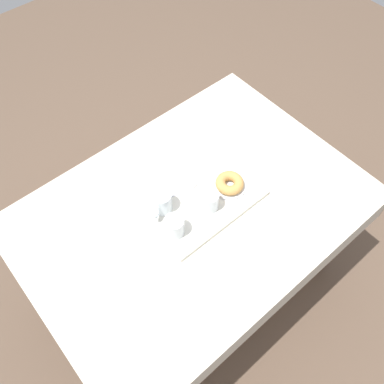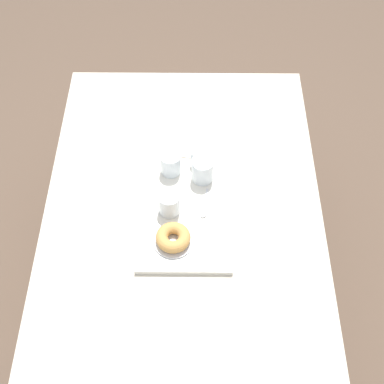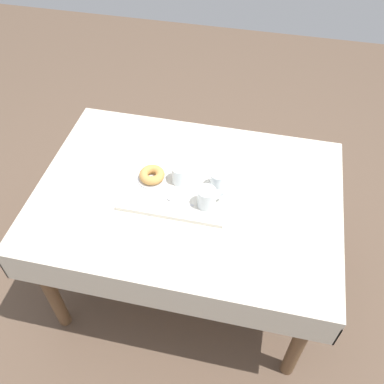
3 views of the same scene
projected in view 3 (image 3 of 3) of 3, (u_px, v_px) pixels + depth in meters
The scene contains 10 objects.
ground_plane at pixel (189, 278), 2.45m from camera, with size 6.00×6.00×0.00m, color brown.
dining_table at pixel (188, 205), 1.96m from camera, with size 1.36×0.97×0.74m.
serving_tray at pixel (177, 191), 1.89m from camera, with size 0.47×0.32×0.02m, color silver.
tea_mug_left at pixel (207, 198), 1.79m from camera, with size 0.11×0.09×0.09m.
water_glass_near at pixel (218, 181), 1.87m from camera, with size 0.07×0.07×0.09m.
water_glass_far at pixel (180, 175), 1.89m from camera, with size 0.07×0.07×0.09m.
donut_plate_left at pixel (152, 179), 1.92m from camera, with size 0.13×0.13×0.01m, color silver.
sugar_donut_left at pixel (152, 175), 1.91m from camera, with size 0.12×0.12×0.04m, color tan.
teaspoon_near at pixel (173, 200), 1.84m from camera, with size 0.13×0.03×0.01m.
paper_napkin at pixel (249, 203), 1.85m from camera, with size 0.14×0.13×0.01m, color white.
Camera 3 is at (0.29, -1.23, 2.16)m, focal length 39.68 mm.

